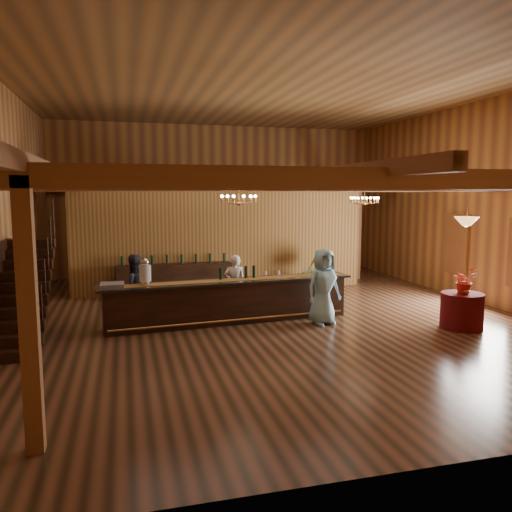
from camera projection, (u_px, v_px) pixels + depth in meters
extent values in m
plane|color=brown|center=(271.00, 316.00, 12.28)|extent=(14.00, 14.00, 0.00)
plane|color=olive|center=(272.00, 86.00, 11.59)|extent=(14.00, 14.00, 0.00)
cube|color=#B27B3A|center=(218.00, 201.00, 18.65)|extent=(12.00, 0.10, 5.50)
cube|color=#B27B3A|center=(461.00, 218.00, 5.22)|extent=(12.00, 0.10, 5.50)
cube|color=#B27B3A|center=(484.00, 203.00, 13.45)|extent=(0.10, 14.00, 5.50)
cube|color=brown|center=(389.00, 179.00, 6.60)|extent=(11.90, 0.20, 0.28)
cube|color=brown|center=(318.00, 183.00, 9.00)|extent=(11.90, 0.20, 0.28)
cube|color=brown|center=(277.00, 185.00, 11.40)|extent=(11.90, 0.20, 0.28)
cube|color=brown|center=(251.00, 187.00, 13.80)|extent=(11.90, 0.20, 0.28)
cube|color=brown|center=(232.00, 188.00, 16.20)|extent=(11.90, 0.20, 0.28)
cube|color=brown|center=(219.00, 188.00, 18.40)|extent=(11.90, 0.20, 0.28)
cube|color=brown|center=(71.00, 178.00, 10.72)|extent=(0.18, 13.90, 0.22)
cube|color=brown|center=(271.00, 179.00, 11.86)|extent=(0.18, 13.90, 0.22)
cube|color=brown|center=(437.00, 181.00, 13.00)|extent=(0.18, 13.90, 0.22)
cube|color=brown|center=(89.00, 240.00, 15.26)|extent=(0.20, 0.20, 3.20)
cube|color=brown|center=(357.00, 234.00, 17.53)|extent=(0.20, 0.20, 3.20)
cube|color=brown|center=(29.00, 318.00, 5.66)|extent=(0.20, 0.20, 3.20)
cube|color=brown|center=(223.00, 241.00, 15.32)|extent=(9.00, 0.18, 3.10)
cube|color=white|center=(457.00, 244.00, 14.55)|extent=(0.12, 1.05, 1.75)
cube|color=black|center=(12.00, 356.00, 8.97)|extent=(1.00, 0.28, 0.20)
cube|color=black|center=(15.00, 341.00, 9.21)|extent=(1.00, 0.28, 0.20)
cube|color=black|center=(17.00, 326.00, 9.45)|extent=(1.00, 0.28, 0.20)
cube|color=black|center=(19.00, 313.00, 9.70)|extent=(1.00, 0.28, 0.20)
cube|color=black|center=(22.00, 300.00, 9.94)|extent=(1.00, 0.28, 0.20)
cube|color=black|center=(24.00, 287.00, 10.19)|extent=(1.00, 0.28, 0.20)
cube|color=black|center=(26.00, 276.00, 10.43)|extent=(1.00, 0.28, 0.20)
cube|color=black|center=(28.00, 264.00, 10.67)|extent=(1.00, 0.28, 0.20)
cube|color=black|center=(30.00, 254.00, 10.92)|extent=(1.00, 0.28, 0.20)
cube|color=black|center=(31.00, 243.00, 11.16)|extent=(1.00, 0.28, 0.20)
cube|color=black|center=(254.00, 263.00, 17.74)|extent=(1.20, 0.60, 1.10)
cube|color=olive|center=(169.00, 268.00, 16.99)|extent=(1.00, 0.60, 1.00)
cube|color=black|center=(230.00, 302.00, 11.67)|extent=(5.75, 1.12, 0.95)
cube|color=black|center=(230.00, 281.00, 11.61)|extent=(6.04, 1.26, 0.05)
cube|color=maroon|center=(230.00, 280.00, 11.61)|extent=(5.63, 0.87, 0.01)
cylinder|color=#BC8541|center=(233.00, 320.00, 11.35)|extent=(5.51, 0.53, 0.05)
cylinder|color=silver|center=(145.00, 283.00, 11.00)|extent=(0.18, 0.18, 0.08)
cylinder|color=silver|center=(145.00, 273.00, 10.97)|extent=(0.26, 0.26, 0.36)
sphere|color=silver|center=(145.00, 262.00, 10.94)|extent=(0.18, 0.18, 0.18)
cube|color=gray|center=(112.00, 285.00, 10.67)|extent=(0.50, 0.50, 0.10)
cube|color=olive|center=(318.00, 269.00, 12.31)|extent=(0.06, 0.06, 0.30)
cube|color=olive|center=(328.00, 269.00, 12.38)|extent=(0.06, 0.06, 0.30)
cylinder|color=olive|center=(323.00, 268.00, 12.35)|extent=(0.24, 0.24, 0.24)
cylinder|color=black|center=(221.00, 274.00, 11.63)|extent=(0.07, 0.07, 0.30)
cylinder|color=black|center=(246.00, 272.00, 11.84)|extent=(0.07, 0.07, 0.30)
cylinder|color=black|center=(254.00, 272.00, 11.91)|extent=(0.07, 0.07, 0.30)
cube|color=black|center=(175.00, 280.00, 14.72)|extent=(3.40, 0.76, 0.95)
cylinder|color=maroon|center=(462.00, 311.00, 11.16)|extent=(0.92, 0.92, 0.80)
cylinder|color=#BC8541|center=(239.00, 194.00, 11.13)|extent=(0.02, 0.02, 0.40)
sphere|color=#BC8541|center=(239.00, 203.00, 11.15)|extent=(0.12, 0.12, 0.12)
torus|color=#BC8541|center=(239.00, 198.00, 11.14)|extent=(0.80, 0.80, 0.04)
cylinder|color=#BC8541|center=(365.00, 195.00, 14.21)|extent=(0.02, 0.02, 0.47)
sphere|color=#BC8541|center=(364.00, 203.00, 14.24)|extent=(0.12, 0.12, 0.12)
torus|color=#BC8541|center=(364.00, 200.00, 14.23)|extent=(0.80, 0.80, 0.04)
cylinder|color=#BC8541|center=(467.00, 203.00, 10.86)|extent=(0.02, 0.02, 0.80)
cone|color=#E69C49|center=(467.00, 221.00, 10.91)|extent=(0.52, 0.52, 0.20)
imported|color=white|center=(235.00, 285.00, 12.37)|extent=(0.62, 0.48, 1.51)
imported|color=#2E2C3E|center=(134.00, 288.00, 11.72)|extent=(0.92, 0.81, 1.59)
imported|color=#91D0E5|center=(323.00, 287.00, 11.46)|extent=(0.97, 0.75, 1.76)
imported|color=#355F2A|center=(314.00, 269.00, 15.31)|extent=(0.94, 0.86, 1.40)
imported|color=red|center=(464.00, 281.00, 11.03)|extent=(0.55, 0.49, 0.58)
imported|color=#BC8541|center=(465.00, 288.00, 10.96)|extent=(0.17, 0.17, 0.28)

